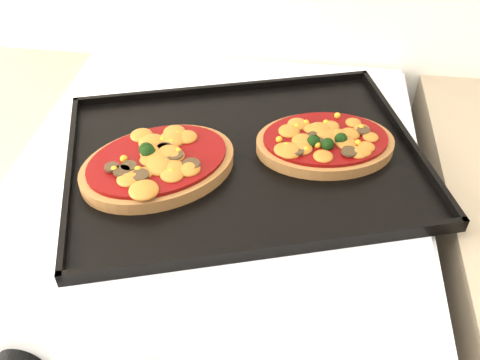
% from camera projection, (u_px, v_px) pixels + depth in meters
% --- Properties ---
extents(stove, '(0.60, 0.60, 0.91)m').
position_uv_depth(stove, '(224.00, 329.00, 1.09)').
color(stove, silver).
rests_on(stove, floor).
extents(baking_tray, '(0.59, 0.51, 0.02)m').
position_uv_depth(baking_tray, '(245.00, 156.00, 0.77)').
color(baking_tray, black).
rests_on(baking_tray, stove).
extents(pizza_left, '(0.27, 0.26, 0.03)m').
position_uv_depth(pizza_left, '(158.00, 163.00, 0.74)').
color(pizza_left, '#A16937').
rests_on(pizza_left, baking_tray).
extents(pizza_right, '(0.23, 0.18, 0.03)m').
position_uv_depth(pizza_right, '(325.00, 141.00, 0.78)').
color(pizza_right, '#A16937').
rests_on(pizza_right, baking_tray).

